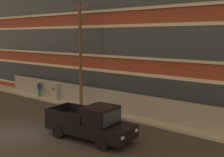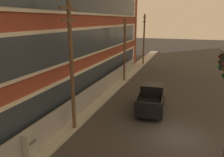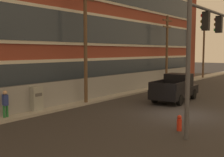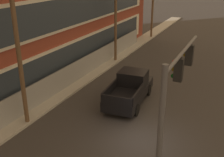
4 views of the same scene
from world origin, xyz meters
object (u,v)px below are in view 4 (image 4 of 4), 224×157
object	(u,v)px
utility_pole_near_corner	(18,48)
utility_pole_far_east	(153,2)
pickup_truck_black	(130,89)
traffic_signal_mast	(173,98)
utility_pole_midblock	(116,19)

from	to	relation	value
utility_pole_near_corner	utility_pole_far_east	distance (m)	24.41
pickup_truck_black	traffic_signal_mast	bearing A→B (deg)	-147.84
utility_pole_near_corner	utility_pole_midblock	world-z (taller)	utility_pole_near_corner
pickup_truck_black	utility_pole_far_east	distance (m)	19.84
utility_pole_near_corner	utility_pole_far_east	world-z (taller)	utility_pole_near_corner
utility_pole_midblock	traffic_signal_mast	bearing A→B (deg)	-148.38
traffic_signal_mast	utility_pole_near_corner	size ratio (longest dim) A/B	0.70
traffic_signal_mast	pickup_truck_black	world-z (taller)	traffic_signal_mast
traffic_signal_mast	utility_pole_far_east	bearing A→B (deg)	19.20
utility_pole_near_corner	utility_pole_midblock	size ratio (longest dim) A/B	1.14
utility_pole_near_corner	utility_pole_far_east	size ratio (longest dim) A/B	1.04
traffic_signal_mast	pickup_truck_black	size ratio (longest dim) A/B	1.09
pickup_truck_black	utility_pole_midblock	size ratio (longest dim) A/B	0.74
utility_pole_far_east	traffic_signal_mast	bearing A→B (deg)	-160.80
traffic_signal_mast	pickup_truck_black	bearing A→B (deg)	32.16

